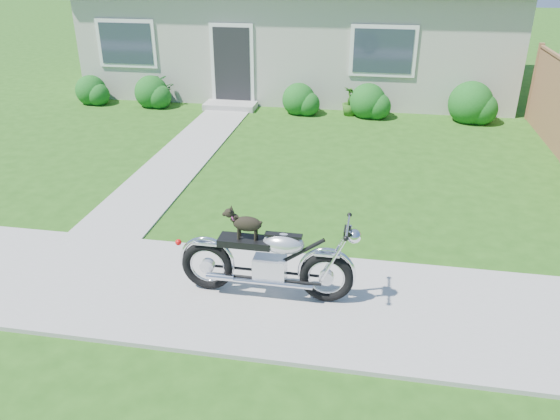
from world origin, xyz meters
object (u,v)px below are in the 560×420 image
object	(u,v)px
house	(303,14)
potted_plant_left	(161,92)
potted_plant_right	(350,101)
motorcycle_with_dog	(269,260)

from	to	relation	value
house	potted_plant_left	xyz separation A→B (m)	(-3.45, -3.44, -1.77)
house	potted_plant_right	distance (m)	4.26
house	potted_plant_right	world-z (taller)	house
house	motorcycle_with_dog	size ratio (longest dim) A/B	5.67
house	motorcycle_with_dog	bearing A→B (deg)	-83.86
potted_plant_left	motorcycle_with_dog	xyz separation A→B (m)	(4.74, -8.54, 0.16)
motorcycle_with_dog	potted_plant_right	bearing A→B (deg)	87.11
potted_plant_left	potted_plant_right	xyz separation A→B (m)	(5.21, 0.00, -0.01)
house	potted_plant_right	bearing A→B (deg)	-62.94
motorcycle_with_dog	potted_plant_left	bearing A→B (deg)	119.28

